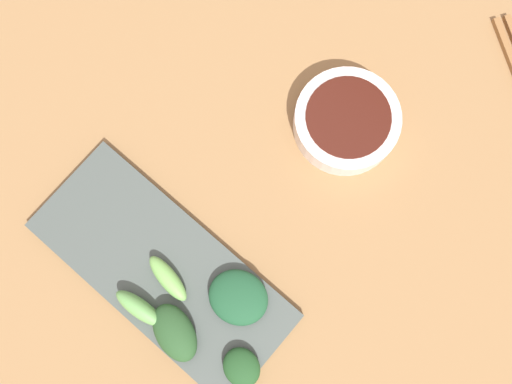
{
  "coord_description": "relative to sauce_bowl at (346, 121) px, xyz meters",
  "views": [
    {
      "loc": [
        0.09,
        0.08,
        0.71
      ],
      "look_at": [
        -0.0,
        -0.0,
        0.05
      ],
      "focal_mm": 39.91,
      "sensor_mm": 36.0,
      "label": 1
    }
  ],
  "objects": [
    {
      "name": "serving_plate",
      "position": [
        0.28,
        -0.05,
        -0.01
      ],
      "size": [
        0.14,
        0.32,
        0.01
      ],
      "primitive_type": "cube",
      "color": "#47514D",
      "rests_on": "tabletop"
    },
    {
      "name": "broccoli_leafy_2",
      "position": [
        0.32,
        0.01,
        0.01
      ],
      "size": [
        0.06,
        0.08,
        0.03
      ],
      "primitive_type": "ellipsoid",
      "rotation": [
        0.0,
        0.0,
        -0.33
      ],
      "color": "#274D26",
      "rests_on": "serving_plate"
    },
    {
      "name": "tabletop",
      "position": [
        0.14,
        -0.03,
        -0.03
      ],
      "size": [
        2.1,
        2.1,
        0.02
      ],
      "primitive_type": "cube",
      "color": "#967046",
      "rests_on": "ground"
    },
    {
      "name": "broccoli_leafy_3",
      "position": [
        0.3,
        0.09,
        0.0
      ],
      "size": [
        0.05,
        0.05,
        0.02
      ],
      "primitive_type": "ellipsoid",
      "rotation": [
        0.0,
        0.0,
        -0.23
      ],
      "color": "#204922",
      "rests_on": "serving_plate"
    },
    {
      "name": "broccoli_leafy_4",
      "position": [
        0.25,
        0.04,
        0.0
      ],
      "size": [
        0.08,
        0.08,
        0.02
      ],
      "primitive_type": "ellipsoid",
      "rotation": [
        0.0,
        0.0,
        0.21
      ],
      "color": "#1E4F2F",
      "rests_on": "serving_plate"
    },
    {
      "name": "broccoli_stalk_1",
      "position": [
        0.28,
        -0.04,
        0.0
      ],
      "size": [
        0.03,
        0.07,
        0.02
      ],
      "primitive_type": "ellipsoid",
      "rotation": [
        0.0,
        0.0,
        -0.17
      ],
      "color": "#77B757",
      "rests_on": "serving_plate"
    },
    {
      "name": "broccoli_stalk_0",
      "position": [
        0.33,
        -0.04,
        0.01
      ],
      "size": [
        0.03,
        0.07,
        0.03
      ],
      "primitive_type": "ellipsoid",
      "rotation": [
        0.0,
        0.0,
        0.11
      ],
      "color": "#67A957",
      "rests_on": "serving_plate"
    },
    {
      "name": "sauce_bowl",
      "position": [
        0.0,
        0.0,
        0.0
      ],
      "size": [
        0.13,
        0.13,
        0.04
      ],
      "color": "silver",
      "rests_on": "tabletop"
    }
  ]
}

